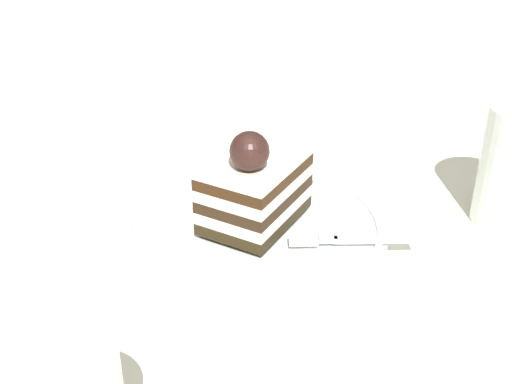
{
  "coord_description": "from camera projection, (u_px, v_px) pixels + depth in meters",
  "views": [
    {
      "loc": [
        -0.49,
        -0.17,
        0.35
      ],
      "look_at": [
        0.01,
        -0.0,
        0.05
      ],
      "focal_mm": 47.38,
      "sensor_mm": 36.0,
      "label": 1
    }
  ],
  "objects": [
    {
      "name": "cake_slice",
      "position": [
        256.0,
        188.0,
        0.61
      ],
      "size": [
        0.11,
        0.09,
        0.09
      ],
      "color": "black",
      "rests_on": "dessert_plate"
    },
    {
      "name": "fork",
      "position": [
        349.0,
        240.0,
        0.59
      ],
      "size": [
        0.05,
        0.11,
        0.0
      ],
      "color": "silver",
      "rests_on": "dessert_plate"
    },
    {
      "name": "whipped_cream_dollop",
      "position": [
        301.0,
        168.0,
        0.68
      ],
      "size": [
        0.03,
        0.03,
        0.04
      ],
      "primitive_type": "ellipsoid",
      "color": "white",
      "rests_on": "dessert_plate"
    },
    {
      "name": "dessert_plate",
      "position": [
        256.0,
        228.0,
        0.63
      ],
      "size": [
        0.25,
        0.25,
        0.02
      ],
      "color": "white",
      "rests_on": "ground_plane"
    },
    {
      "name": "ground_plane",
      "position": [
        250.0,
        243.0,
        0.62
      ],
      "size": [
        2.4,
        2.4,
        0.0
      ],
      "primitive_type": "plane",
      "color": "silver"
    }
  ]
}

